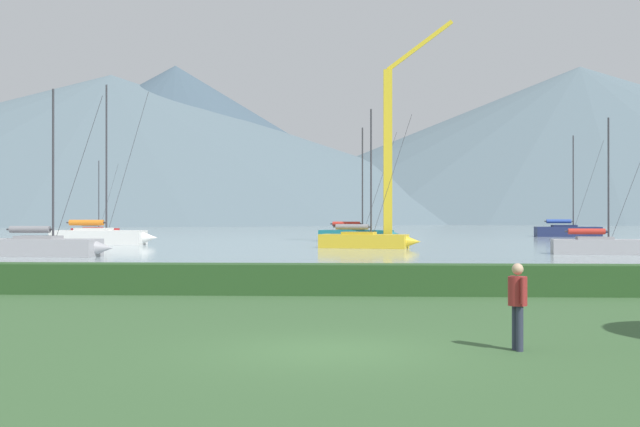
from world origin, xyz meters
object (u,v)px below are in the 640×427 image
object	(u,v)px
sailboat_slip_1	(100,236)
sailboat_slip_6	(365,240)
sailboat_slip_3	(569,230)
sailboat_slip_2	(357,235)
sailboat_slip_8	(602,245)
sailboat_slip_0	(46,246)
dock_crane	(390,165)
person_standing_walker	(518,299)
sailboat_slip_4	(96,231)

from	to	relation	value
sailboat_slip_1	sailboat_slip_6	distance (m)	23.60
sailboat_slip_1	sailboat_slip_3	size ratio (longest dim) A/B	1.15
sailboat_slip_2	sailboat_slip_6	bearing A→B (deg)	-78.23
sailboat_slip_3	sailboat_slip_8	xyz separation A→B (m)	(-8.90, -43.76, -0.14)
sailboat_slip_0	dock_crane	distance (m)	34.59
sailboat_slip_0	dock_crane	xyz separation A→B (m)	(22.29, 25.62, 6.54)
sailboat_slip_0	sailboat_slip_8	distance (m)	35.63
sailboat_slip_3	person_standing_walker	size ratio (longest dim) A/B	7.27
sailboat_slip_2	sailboat_slip_3	distance (m)	31.49
sailboat_slip_0	sailboat_slip_4	world-z (taller)	sailboat_slip_0
sailboat_slip_4	sailboat_slip_8	world-z (taller)	sailboat_slip_4
sailboat_slip_8	person_standing_walker	world-z (taller)	sailboat_slip_8
sailboat_slip_6	dock_crane	distance (m)	13.99
person_standing_walker	dock_crane	world-z (taller)	dock_crane
sailboat_slip_1	person_standing_walker	distance (m)	59.55
sailboat_slip_3	person_standing_walker	distance (m)	85.31
person_standing_walker	dock_crane	size ratio (longest dim) A/B	0.08
sailboat_slip_1	sailboat_slip_0	bearing A→B (deg)	-80.39
sailboat_slip_4	sailboat_slip_6	world-z (taller)	sailboat_slip_6
sailboat_slip_3	sailboat_slip_0	bearing A→B (deg)	-129.99
sailboat_slip_6	dock_crane	xyz separation A→B (m)	(2.36, 12.13, 6.55)
sailboat_slip_2	sailboat_slip_4	xyz separation A→B (m)	(-32.98, 22.42, -0.12)
person_standing_walker	sailboat_slip_4	bearing A→B (deg)	99.93
sailboat_slip_2	dock_crane	size ratio (longest dim) A/B	0.54
sailboat_slip_2	sailboat_slip_6	size ratio (longest dim) A/B	1.02
person_standing_walker	sailboat_slip_1	bearing A→B (deg)	102.26
sailboat_slip_1	sailboat_slip_6	world-z (taller)	sailboat_slip_1
dock_crane	sailboat_slip_8	bearing A→B (deg)	-58.37
sailboat_slip_2	sailboat_slip_0	bearing A→B (deg)	-114.24
sailboat_slip_2	dock_crane	xyz separation A→B (m)	(3.01, -3.36, 6.52)
sailboat_slip_0	sailboat_slip_8	size ratio (longest dim) A/B	1.16
sailboat_slip_1	sailboat_slip_4	distance (m)	33.63
dock_crane	sailboat_slip_4	bearing A→B (deg)	144.39
sailboat_slip_2	sailboat_slip_8	xyz separation A→B (m)	(16.07, -24.56, -0.09)
person_standing_walker	dock_crane	bearing A→B (deg)	77.24
sailboat_slip_2	sailboat_slip_6	world-z (taller)	sailboat_slip_2
sailboat_slip_6	dock_crane	size ratio (longest dim) A/B	0.53
sailboat_slip_0	dock_crane	bearing A→B (deg)	54.29
sailboat_slip_2	sailboat_slip_3	bearing A→B (deg)	46.96
sailboat_slip_1	sailboat_slip_8	world-z (taller)	sailboat_slip_1
sailboat_slip_0	sailboat_slip_2	xyz separation A→B (m)	(19.28, 28.98, 0.02)
sailboat_slip_3	person_standing_walker	bearing A→B (deg)	-102.19
sailboat_slip_1	sailboat_slip_3	xyz separation A→B (m)	(47.12, 28.62, -0.05)
sailboat_slip_2	sailboat_slip_6	xyz separation A→B (m)	(0.64, -15.49, -0.03)
dock_crane	sailboat_slip_6	bearing A→B (deg)	-101.03
sailboat_slip_1	person_standing_walker	xyz separation A→B (m)	(25.38, -53.87, 0.20)
sailboat_slip_3	dock_crane	world-z (taller)	dock_crane
sailboat_slip_0	sailboat_slip_1	bearing A→B (deg)	103.68
sailboat_slip_2	person_standing_walker	size ratio (longest dim) A/B	6.66
sailboat_slip_8	person_standing_walker	xyz separation A→B (m)	(-12.84, -38.73, 0.38)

